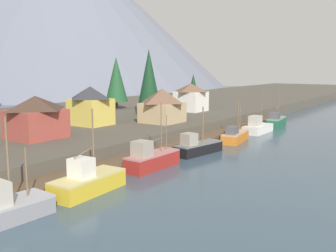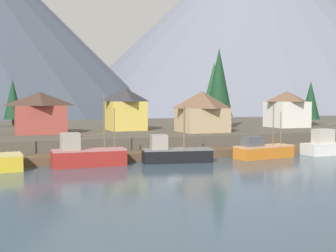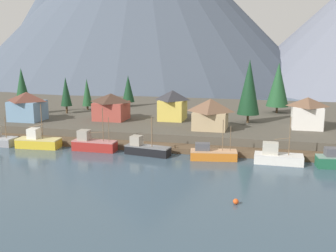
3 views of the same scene
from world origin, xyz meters
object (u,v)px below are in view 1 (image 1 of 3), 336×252
object	(u,v)px
conifer_near_right	(149,78)
fishing_boat_red	(151,159)
fishing_boat_green	(276,121)
house_tan	(162,105)
house_white	(191,97)
fishing_boat_yellow	(87,182)
conifer_mid_left	(193,88)
fishing_boat_black	(198,147)
conifer_back_left	(116,79)
house_red	(36,117)
house_yellow	(91,105)
fishing_boat_orange	(235,136)
fishing_boat_white	(257,127)

from	to	relation	value
conifer_near_right	fishing_boat_red	bearing A→B (deg)	-141.57
fishing_boat_green	house_tan	distance (m)	27.02
fishing_boat_green	house_white	world-z (taller)	house_white
fishing_boat_yellow	house_tan	size ratio (longest dim) A/B	1.20
conifer_mid_left	fishing_boat_green	bearing A→B (deg)	-101.30
fishing_boat_black	conifer_near_right	world-z (taller)	conifer_near_right
fishing_boat_green	house_white	bearing A→B (deg)	93.85
fishing_boat_red	conifer_back_left	xyz separation A→B (m)	(33.58, 36.78, 8.42)
fishing_boat_green	house_red	world-z (taller)	fishing_boat_green
fishing_boat_red	house_yellow	bearing A→B (deg)	65.10
fishing_boat_orange	house_tan	distance (m)	14.58
house_white	house_red	size ratio (longest dim) A/B	0.89
house_white	fishing_boat_yellow	bearing A→B (deg)	-159.13
fishing_boat_yellow	conifer_near_right	world-z (taller)	conifer_near_right
fishing_boat_green	conifer_near_right	size ratio (longest dim) A/B	0.63
house_red	conifer_back_left	world-z (taller)	conifer_back_left
fishing_boat_green	conifer_mid_left	bearing A→B (deg)	71.02
fishing_boat_orange	house_tan	world-z (taller)	house_tan
fishing_boat_green	conifer_back_left	xyz separation A→B (m)	(-9.46, 37.28, 8.54)
fishing_boat_orange	fishing_boat_green	size ratio (longest dim) A/B	0.93
fishing_boat_red	house_white	bearing A→B (deg)	26.10
fishing_boat_red	house_tan	distance (m)	24.25
house_tan	fishing_boat_black	bearing A→B (deg)	-125.68
house_tan	conifer_mid_left	world-z (taller)	conifer_mid_left
fishing_boat_black	fishing_boat_yellow	bearing A→B (deg)	-170.80
fishing_boat_green	house_red	distance (m)	50.25
fishing_boat_black	conifer_back_left	size ratio (longest dim) A/B	0.67
fishing_boat_orange	fishing_boat_green	world-z (taller)	fishing_boat_green
fishing_boat_yellow	conifer_back_left	xyz separation A→B (m)	(44.71, 37.33, 8.50)
conifer_near_right	conifer_mid_left	xyz separation A→B (m)	(20.68, 1.80, -3.15)
house_tan	conifer_near_right	distance (m)	12.10
house_yellow	house_tan	world-z (taller)	house_yellow
house_yellow	house_tan	bearing A→B (deg)	-40.17
fishing_boat_red	fishing_boat_black	world-z (taller)	fishing_boat_red
fishing_boat_yellow	conifer_mid_left	world-z (taller)	conifer_mid_left
conifer_near_right	conifer_mid_left	world-z (taller)	conifer_near_right
fishing_boat_white	fishing_boat_black	bearing A→B (deg)	-179.18
fishing_boat_black	fishing_boat_white	distance (m)	22.63
fishing_boat_black	conifer_back_left	xyz separation A→B (m)	(23.16, 37.24, 8.60)
conifer_mid_left	fishing_boat_white	bearing A→B (deg)	-121.96
fishing_boat_black	conifer_back_left	bearing A→B (deg)	67.07
fishing_boat_red	fishing_boat_green	world-z (taller)	fishing_boat_green
fishing_boat_white	house_yellow	size ratio (longest dim) A/B	1.16
fishing_boat_yellow	fishing_boat_white	world-z (taller)	fishing_boat_yellow
fishing_boat_orange	conifer_near_right	size ratio (longest dim) A/B	0.59
fishing_boat_white	house_red	world-z (taller)	house_red
fishing_boat_yellow	house_tan	distance (m)	34.25
fishing_boat_black	conifer_mid_left	bearing A→B (deg)	41.40
fishing_boat_yellow	house_yellow	distance (m)	30.86
house_red	house_white	bearing A→B (deg)	0.86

